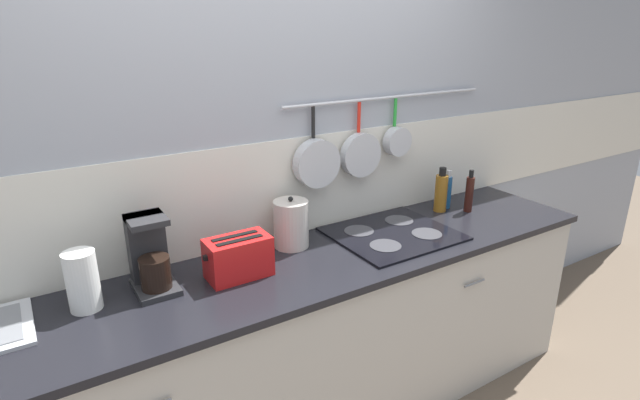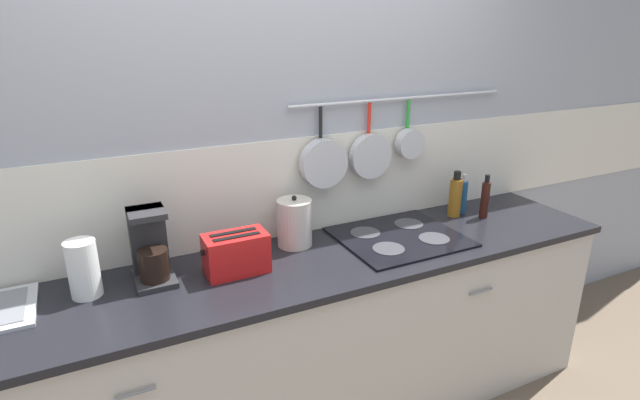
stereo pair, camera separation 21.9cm
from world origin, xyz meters
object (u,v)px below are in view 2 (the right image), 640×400
at_px(coffee_maker, 151,250).
at_px(kettle, 295,223).
at_px(paper_towel_roll, 83,269).
at_px(bottle_hot_sauce, 455,196).
at_px(bottle_vinegar, 463,196).
at_px(bottle_cooking_wine, 485,199).
at_px(toaster, 236,253).

height_order(coffee_maker, kettle, coffee_maker).
relative_size(paper_towel_roll, kettle, 0.92).
distance_m(coffee_maker, bottle_hot_sauce, 1.63).
distance_m(kettle, bottle_vinegar, 1.03).
bearing_deg(kettle, bottle_cooking_wine, -6.74).
bearing_deg(coffee_maker, paper_towel_roll, -173.20).
xyz_separation_m(bottle_hot_sauce, bottle_cooking_wine, (0.13, -0.09, -0.00)).
bearing_deg(paper_towel_roll, bottle_cooking_wine, -1.46).
relative_size(kettle, bottle_hot_sauce, 0.98).
height_order(toaster, bottle_hot_sauce, bottle_hot_sauce).
bearing_deg(toaster, bottle_vinegar, 5.45).
bearing_deg(coffee_maker, bottle_vinegar, 0.98).
xyz_separation_m(toaster, bottle_vinegar, (1.37, 0.13, 0.01)).
bearing_deg(coffee_maker, toaster, -16.83).
relative_size(coffee_maker, bottle_vinegar, 1.37).
bearing_deg(paper_towel_roll, toaster, -6.76).
height_order(paper_towel_roll, bottle_hot_sauce, bottle_hot_sauce).
distance_m(paper_towel_roll, bottle_vinegar, 1.96).
height_order(coffee_maker, bottle_hot_sauce, coffee_maker).
xyz_separation_m(bottle_vinegar, bottle_cooking_wine, (0.06, -0.11, 0.01)).
xyz_separation_m(paper_towel_roll, coffee_maker, (0.26, 0.03, 0.01)).
bearing_deg(toaster, bottle_cooking_wine, 0.76).
relative_size(toaster, bottle_vinegar, 1.26).
height_order(toaster, bottle_vinegar, bottle_vinegar).
distance_m(bottle_hot_sauce, bottle_cooking_wine, 0.16).
height_order(toaster, kettle, kettle).
relative_size(bottle_hot_sauce, bottle_vinegar, 1.14).
height_order(coffee_maker, bottle_cooking_wine, coffee_maker).
relative_size(toaster, bottle_cooking_wine, 1.16).
bearing_deg(paper_towel_roll, kettle, 4.74).
distance_m(toaster, bottle_hot_sauce, 1.30).
bearing_deg(kettle, paper_towel_roll, -175.26).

